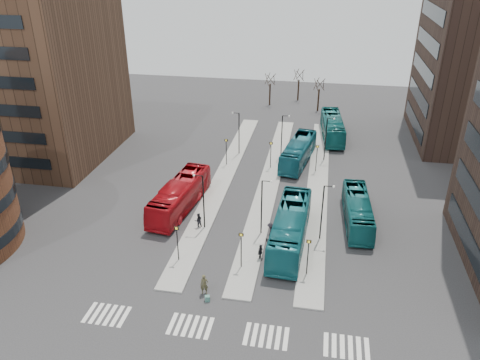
% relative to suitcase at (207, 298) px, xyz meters
% --- Properties ---
extents(island_left, '(2.50, 45.00, 0.15)m').
position_rel_suitcase_xyz_m(island_left, '(-3.61, 22.95, -0.18)').
color(island_left, gray).
rests_on(island_left, ground).
extents(island_mid, '(2.50, 45.00, 0.15)m').
position_rel_suitcase_xyz_m(island_mid, '(2.39, 22.95, -0.18)').
color(island_mid, gray).
rests_on(island_mid, ground).
extents(island_right, '(2.50, 45.00, 0.15)m').
position_rel_suitcase_xyz_m(island_right, '(8.39, 22.95, -0.18)').
color(island_right, gray).
rests_on(island_right, ground).
extents(suitcase, '(0.49, 0.44, 0.51)m').
position_rel_suitcase_xyz_m(suitcase, '(0.00, 0.00, 0.00)').
color(suitcase, navy).
rests_on(suitcase, ground).
extents(red_bus, '(4.29, 12.41, 3.39)m').
position_rel_suitcase_xyz_m(red_bus, '(-6.72, 14.56, 1.44)').
color(red_bus, '#AE0D15').
rests_on(red_bus, ground).
extents(teal_bus_a, '(3.53, 12.91, 3.56)m').
position_rel_suitcase_xyz_m(teal_bus_a, '(6.03, 9.87, 1.52)').
color(teal_bus_a, '#166670').
rests_on(teal_bus_a, ground).
extents(teal_bus_b, '(4.52, 11.84, 3.22)m').
position_rel_suitcase_xyz_m(teal_bus_b, '(5.46, 29.68, 1.35)').
color(teal_bus_b, '#165F6F').
rests_on(teal_bus_b, ground).
extents(teal_bus_c, '(3.04, 10.76, 2.97)m').
position_rel_suitcase_xyz_m(teal_bus_c, '(12.75, 15.03, 1.23)').
color(teal_bus_c, '#135E61').
rests_on(teal_bus_c, ground).
extents(teal_bus_d, '(3.92, 12.33, 3.38)m').
position_rel_suitcase_xyz_m(teal_bus_d, '(9.97, 40.13, 1.43)').
color(teal_bus_d, '#146565').
rests_on(teal_bus_d, ground).
extents(traveller, '(0.77, 0.59, 1.89)m').
position_rel_suitcase_xyz_m(traveller, '(-0.46, 0.89, 0.69)').
color(traveller, '#46432A').
rests_on(traveller, ground).
extents(commuter_a, '(1.03, 0.94, 1.71)m').
position_rel_suitcase_xyz_m(commuter_a, '(-3.67, 10.97, 0.60)').
color(commuter_a, black).
rests_on(commuter_a, ground).
extents(commuter_b, '(0.67, 1.04, 1.64)m').
position_rel_suitcase_xyz_m(commuter_b, '(3.54, 6.56, 0.56)').
color(commuter_b, black).
rests_on(commuter_b, ground).
extents(commuter_c, '(0.65, 1.11, 1.71)m').
position_rel_suitcase_xyz_m(commuter_c, '(3.99, 10.42, 0.60)').
color(commuter_c, black).
rests_on(commuter_c, ground).
extents(crosswalk_stripes, '(22.35, 2.40, 0.01)m').
position_rel_suitcase_xyz_m(crosswalk_stripes, '(2.14, -3.05, -0.25)').
color(crosswalk_stripes, silver).
rests_on(crosswalk_stripes, ground).
extents(office_block, '(25.00, 20.12, 22.00)m').
position_rel_suitcase_xyz_m(office_block, '(-33.61, 26.93, 10.74)').
color(office_block, '#4F3525').
rests_on(office_block, ground).
extents(sign_poles, '(12.45, 22.12, 3.65)m').
position_rel_suitcase_xyz_m(sign_poles, '(1.99, 15.95, 2.15)').
color(sign_poles, black).
rests_on(sign_poles, ground).
extents(lamp_posts, '(14.04, 20.24, 6.12)m').
position_rel_suitcase_xyz_m(lamp_posts, '(3.02, 20.95, 3.32)').
color(lamp_posts, black).
rests_on(lamp_posts, ground).
extents(bare_trees, '(10.97, 8.14, 5.90)m').
position_rel_suitcase_xyz_m(bare_trees, '(3.05, 55.62, 2.47)').
color(bare_trees, black).
rests_on(bare_trees, ground).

